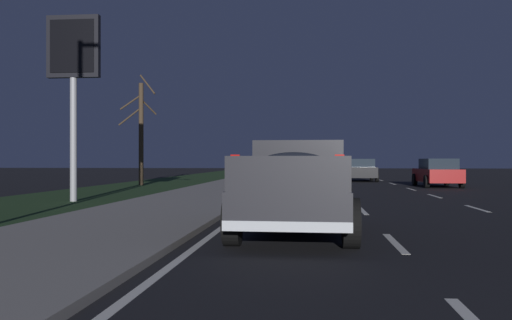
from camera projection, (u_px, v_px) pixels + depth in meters
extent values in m
plane|color=black|center=(377.00, 190.00, 27.79)|extent=(144.00, 144.00, 0.00)
cube|color=gray|center=(228.00, 188.00, 28.53)|extent=(108.00, 4.00, 0.12)
cube|color=#1E3819|center=(132.00, 188.00, 29.02)|extent=(108.00, 6.00, 0.01)
cube|color=silver|center=(477.00, 208.00, 16.96)|extent=(2.40, 0.14, 0.01)
cube|color=silver|center=(434.00, 196.00, 22.81)|extent=(2.40, 0.14, 0.01)
cube|color=silver|center=(411.00, 189.00, 28.21)|extent=(2.40, 0.14, 0.01)
cube|color=silver|center=(392.00, 184.00, 34.67)|extent=(2.40, 0.14, 0.01)
cube|color=silver|center=(380.00, 180.00, 40.73)|extent=(2.40, 0.14, 0.01)
cube|color=silver|center=(372.00, 178.00, 46.69)|extent=(2.40, 0.14, 0.01)
cube|color=silver|center=(365.00, 176.00, 52.68)|extent=(2.40, 0.14, 0.01)
cube|color=silver|center=(359.00, 174.00, 59.50)|extent=(2.40, 0.14, 0.01)
cube|color=silver|center=(354.00, 172.00, 65.87)|extent=(2.40, 0.14, 0.01)
cube|color=silver|center=(350.00, 171.00, 72.09)|extent=(2.40, 0.14, 0.01)
cube|color=silver|center=(347.00, 170.00, 78.73)|extent=(2.40, 0.14, 0.01)
cube|color=silver|center=(395.00, 243.00, 9.90)|extent=(2.40, 0.14, 0.01)
cube|color=silver|center=(363.00, 211.00, 16.19)|extent=(2.40, 0.14, 0.01)
cube|color=silver|center=(350.00, 198.00, 21.69)|extent=(2.40, 0.14, 0.01)
cube|color=silver|center=(342.00, 190.00, 27.27)|extent=(2.40, 0.14, 0.01)
cube|color=silver|center=(336.00, 184.00, 34.11)|extent=(2.40, 0.14, 0.01)
cube|color=silver|center=(333.00, 181.00, 39.26)|extent=(2.40, 0.14, 0.01)
cube|color=silver|center=(330.00, 178.00, 45.92)|extent=(2.40, 0.14, 0.01)
cube|color=silver|center=(328.00, 176.00, 51.58)|extent=(2.40, 0.14, 0.01)
cube|color=silver|center=(326.00, 174.00, 57.70)|extent=(2.40, 0.14, 0.01)
cube|color=silver|center=(325.00, 173.00, 62.79)|extent=(2.40, 0.14, 0.01)
cube|color=silver|center=(324.00, 172.00, 68.02)|extent=(2.40, 0.14, 0.01)
cube|color=silver|center=(323.00, 171.00, 74.37)|extent=(2.40, 0.14, 0.01)
cube|color=silver|center=(322.00, 170.00, 81.24)|extent=(2.40, 0.14, 0.01)
cube|color=silver|center=(273.00, 189.00, 28.30)|extent=(108.00, 0.14, 0.01)
cube|color=#232328|center=(297.00, 200.00, 11.23)|extent=(5.47, 2.18, 0.60)
cube|color=#232328|center=(300.00, 162.00, 12.41)|extent=(2.22, 1.91, 0.90)
cube|color=#1E2833|center=(298.00, 160.00, 11.37)|extent=(0.09, 1.44, 0.50)
cube|color=#232328|center=(242.00, 172.00, 10.29)|extent=(3.02, 0.18, 0.56)
cube|color=#232328|center=(346.00, 172.00, 10.04)|extent=(3.02, 0.18, 0.56)
cube|color=#232328|center=(287.00, 174.00, 8.60)|extent=(0.14, 1.88, 0.56)
cube|color=silver|center=(287.00, 226.00, 8.60)|extent=(0.19, 2.00, 0.16)
cube|color=red|center=(235.00, 161.00, 8.71)|extent=(0.06, 0.14, 0.20)
cube|color=red|center=(340.00, 161.00, 8.50)|extent=(0.06, 0.14, 0.20)
ellipsoid|color=#232833|center=(294.00, 170.00, 10.16)|extent=(2.64, 1.61, 0.64)
sphere|color=silver|center=(276.00, 177.00, 10.70)|extent=(0.40, 0.40, 0.40)
sphere|color=beige|center=(309.00, 180.00, 9.53)|extent=(0.34, 0.34, 0.34)
cylinder|color=black|center=(259.00, 205.00, 13.13)|extent=(0.84, 0.28, 0.84)
cylinder|color=black|center=(346.00, 206.00, 12.87)|extent=(0.84, 0.28, 0.84)
cylinder|color=black|center=(232.00, 221.00, 9.60)|extent=(0.84, 0.28, 0.84)
cylinder|color=black|center=(351.00, 223.00, 9.33)|extent=(0.84, 0.28, 0.84)
cube|color=black|center=(361.00, 172.00, 38.97)|extent=(4.42, 1.84, 0.70)
cube|color=#1E2833|center=(361.00, 163.00, 38.72)|extent=(2.48, 1.61, 0.56)
cylinder|color=black|center=(346.00, 176.00, 40.54)|extent=(0.68, 0.22, 0.68)
cylinder|color=black|center=(372.00, 176.00, 40.38)|extent=(0.68, 0.22, 0.68)
cylinder|color=black|center=(350.00, 177.00, 37.56)|extent=(0.68, 0.22, 0.68)
cylinder|color=black|center=(377.00, 177.00, 37.40)|extent=(0.68, 0.22, 0.68)
cube|color=red|center=(364.00, 172.00, 36.83)|extent=(0.09, 1.51, 0.10)
cube|color=maroon|center=(437.00, 175.00, 30.73)|extent=(4.44, 1.90, 0.70)
cube|color=#1E2833|center=(438.00, 164.00, 30.48)|extent=(2.50, 1.64, 0.56)
cylinder|color=black|center=(415.00, 180.00, 32.29)|extent=(0.68, 0.22, 0.68)
cylinder|color=black|center=(447.00, 180.00, 32.15)|extent=(0.68, 0.22, 0.68)
cylinder|color=black|center=(427.00, 182.00, 29.30)|extent=(0.68, 0.22, 0.68)
cylinder|color=black|center=(462.00, 182.00, 29.17)|extent=(0.68, 0.22, 0.68)
cube|color=red|center=(447.00, 175.00, 28.58)|extent=(0.12, 1.51, 0.10)
cylinder|color=#99999E|center=(73.00, 108.00, 19.87)|extent=(0.24, 0.24, 6.58)
cube|color=black|center=(73.00, 47.00, 19.87)|extent=(0.24, 1.90, 2.20)
cube|color=black|center=(72.00, 46.00, 19.74)|extent=(0.04, 1.60, 1.87)
cylinder|color=#423323|center=(141.00, 134.00, 32.72)|extent=(0.28, 0.28, 5.94)
cylinder|color=#423323|center=(148.00, 107.00, 33.13)|extent=(0.91, 0.77, 0.94)
cylinder|color=#423323|center=(130.00, 116.00, 32.87)|extent=(0.22, 1.44, 1.09)
cylinder|color=#423323|center=(131.00, 102.00, 32.82)|extent=(0.16, 1.32, 0.91)
cylinder|color=#423323|center=(148.00, 85.00, 32.32)|extent=(0.71, 1.09, 1.26)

